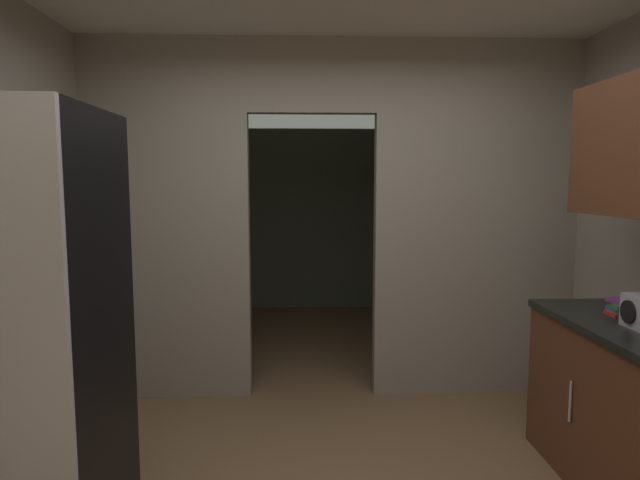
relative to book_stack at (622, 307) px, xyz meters
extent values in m
cube|color=#9E998C|center=(-2.71, 1.23, 0.38)|extent=(1.20, 0.12, 2.65)
cube|color=#9E998C|center=(-0.42, 1.23, 0.38)|extent=(1.52, 0.12, 2.65)
cube|color=#9E998C|center=(-1.64, 1.23, 1.43)|extent=(0.94, 0.12, 0.53)
cube|color=gray|center=(-1.48, 4.08, 0.38)|extent=(3.65, 0.10, 2.65)
cube|color=gray|center=(-3.26, 2.65, 0.38)|extent=(0.10, 2.86, 2.65)
cube|color=gray|center=(0.29, 2.65, 0.38)|extent=(0.10, 2.86, 2.65)
cylinder|color=#B7BABC|center=(-0.32, -0.12, -0.47)|extent=(0.01, 0.01, 0.22)
cylinder|color=black|center=(-0.12, -0.25, 0.04)|extent=(0.01, 0.12, 0.12)
cube|color=red|center=(-0.01, 0.00, -0.04)|extent=(0.13, 0.12, 0.02)
cube|color=#2D609E|center=(0.01, 0.01, -0.02)|extent=(0.10, 0.15, 0.02)
cube|color=#388C47|center=(0.00, 0.00, 0.01)|extent=(0.12, 0.14, 0.03)
cube|color=#8C3893|center=(0.00, -0.01, 0.03)|extent=(0.13, 0.16, 0.02)
camera|label=1|loc=(-1.74, -2.78, 0.68)|focal=30.25mm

